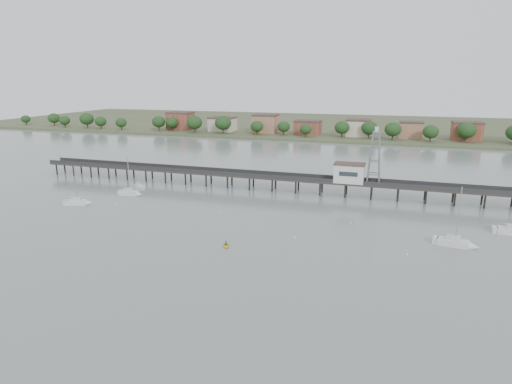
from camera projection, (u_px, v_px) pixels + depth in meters
The scene contains 12 objects.
ground_plane at pixel (160, 275), 71.79m from camera, with size 500.00×500.00×0.00m, color gray.
pier at pixel (263, 177), 126.11m from camera, with size 150.00×5.00×5.50m.
pier_building at pixel (349, 173), 118.11m from camera, with size 8.40×5.40×5.30m.
lattice_tower at pixel (375, 158), 115.08m from camera, with size 3.20×3.20×15.50m.
sailboat_d at pixel (459, 244), 83.47m from camera, with size 7.95×3.61×12.72m.
sailboat_b at pixel (132, 193), 120.24m from camera, with size 6.78×2.12×11.29m.
sailboat_a at pixel (80, 202), 111.25m from camera, with size 6.79×4.13×10.97m.
white_tender at pixel (140, 186), 129.11m from camera, with size 3.58×2.43×1.29m.
yellow_dinghy at pixel (226, 247), 83.63m from camera, with size 1.70×0.49×2.37m, color yellow.
dinghy_occupant at pixel (226, 247), 83.63m from camera, with size 0.38×1.05×0.25m, color black.
mooring_buoys at pixel (267, 224), 96.16m from camera, with size 72.18×15.87×0.39m.
far_shore at pixel (338, 125), 292.24m from camera, with size 500.00×170.00×10.40m.
Camera 1 is at (35.12, -57.92, 31.89)m, focal length 30.00 mm.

